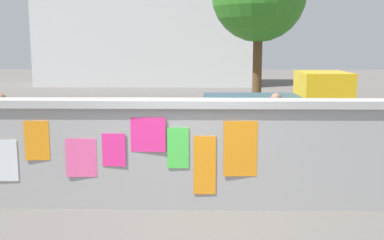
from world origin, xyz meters
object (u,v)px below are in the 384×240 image
at_px(person_walking, 275,125).
at_px(auto_rickshaw_truck, 283,109).
at_px(motorcycle, 116,126).
at_px(bicycle_far, 193,152).
at_px(bicycle_near, 91,162).
at_px(person_bystander, 2,126).

bearing_deg(person_walking, auto_rickshaw_truck, 77.44).
distance_m(motorcycle, person_walking, 4.59).
xyz_separation_m(motorcycle, person_walking, (3.66, -2.73, 0.52)).
bearing_deg(motorcycle, bicycle_far, -49.62).
xyz_separation_m(auto_rickshaw_truck, person_walking, (-0.63, -2.81, 0.09)).
bearing_deg(bicycle_near, motorcycle, 92.25).
relative_size(bicycle_far, person_walking, 1.04).
bearing_deg(person_walking, motorcycle, 143.23).
relative_size(motorcycle, bicycle_far, 1.13).
xyz_separation_m(motorcycle, bicycle_far, (2.03, -2.39, -0.10)).
relative_size(motorcycle, bicycle_near, 1.11).
bearing_deg(auto_rickshaw_truck, person_walking, -102.56).
xyz_separation_m(bicycle_near, person_walking, (3.53, 0.56, 0.62)).
relative_size(auto_rickshaw_truck, motorcycle, 1.90).
height_order(bicycle_far, person_walking, person_walking).
height_order(auto_rickshaw_truck, person_bystander, auto_rickshaw_truck).
relative_size(auto_rickshaw_truck, person_walking, 2.24).
bearing_deg(bicycle_far, person_walking, -11.92).
bearing_deg(person_bystander, person_walking, 2.03).
relative_size(person_walking, person_bystander, 1.00).
bearing_deg(person_walking, bicycle_far, 168.08).
height_order(bicycle_far, person_bystander, person_bystander).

